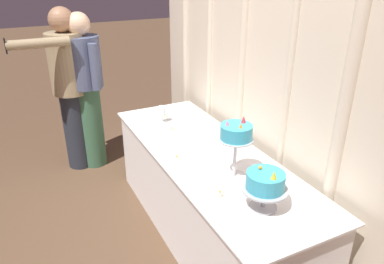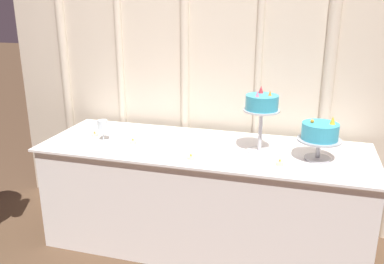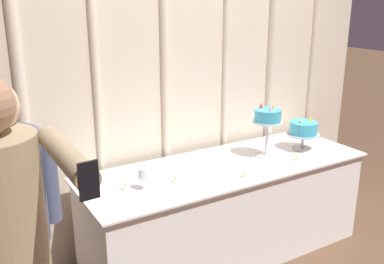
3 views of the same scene
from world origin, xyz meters
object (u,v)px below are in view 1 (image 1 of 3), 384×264
Objects in this scene: guest_man_pink_jacket at (86,87)px; cake_table at (207,195)px; cake_display_nearleft at (236,136)px; guest_girl_blue_dress at (70,85)px; tealight_far_left at (165,116)px; wine_glass at (162,111)px; tealight_near_left at (172,130)px; tealight_near_right at (177,158)px; tealight_far_right at (220,194)px; cake_display_nearright at (265,183)px.

cake_table is at bearing 19.27° from guest_man_pink_jacket.
cake_display_nearleft is 0.25× the size of guest_girl_blue_dress.
tealight_far_left is (-1.15, -0.01, -0.28)m from cake_display_nearleft.
cake_display_nearleft reaches higher than cake_table.
wine_glass is 0.15m from tealight_far_left.
guest_girl_blue_dress reaches higher than tealight_near_left.
cake_table is 44.32× the size of tealight_far_left.
guest_girl_blue_dress reaches higher than tealight_far_left.
cake_table is 44.75× the size of tealight_near_right.
cake_display_nearleft reaches higher than tealight_near_right.
guest_girl_blue_dress is at bearing -145.55° from wine_glass.
tealight_far_right is (0.50, -0.19, 0.37)m from cake_table.
tealight_near_left is (-0.83, -0.07, -0.28)m from cake_display_nearleft.
cake_display_nearleft reaches higher than cake_display_nearright.
guest_girl_blue_dress is (-0.89, -0.61, 0.07)m from wine_glass.
cake_display_nearright reaches higher than wine_glass.
cake_display_nearright is 1.40m from wine_glass.
tealight_near_left is at bearing -11.77° from tealight_far_left.
cake_display_nearright is 2.30m from guest_man_pink_jacket.
tealight_far_left and tealight_far_right have the same top height.
wine_glass is at bearing -178.23° from cake_display_nearright.
guest_man_pink_jacket is at bearing -170.31° from tealight_far_right.
tealight_far_right is (1.19, -0.12, -0.09)m from wine_glass.
tealight_near_right reaches higher than cake_table.
cake_table is 0.60m from tealight_near_left.
cake_display_nearleft is 8.56× the size of tealight_near_right.
guest_man_pink_jacket reaches higher than wine_glass.
guest_girl_blue_dress reaches higher than guest_man_pink_jacket.
cake_display_nearright is 0.77m from tealight_near_right.
tealight_near_right is at bearing -19.49° from tealight_near_left.
cake_display_nearleft is at bearing 0.37° from tealight_far_left.
tealight_near_left is at bearing 28.71° from guest_girl_blue_dress.
tealight_near_left and tealight_far_right have the same top height.
guest_man_pink_jacket reaches higher than cake_table.
guest_man_pink_jacket reaches higher than tealight_near_left.
tealight_far_right reaches higher than cake_table.
guest_girl_blue_dress reaches higher than cake_display_nearleft.
guest_girl_blue_dress is at bearing -166.57° from tealight_far_right.
tealight_far_right is 0.03× the size of guest_man_pink_jacket.
guest_girl_blue_dress is at bearing -105.12° from guest_man_pink_jacket.
cake_display_nearright is at bearing -0.76° from tealight_far_left.
guest_girl_blue_dress is (-1.58, -0.69, 0.53)m from cake_table.
cake_table is at bearing 179.34° from cake_display_nearleft.
wine_glass is 3.00× the size of tealight_far_left.
tealight_far_left is at bearing 40.48° from guest_girl_blue_dress.
cake_display_nearright is at bearing -2.54° from cake_table.
cake_display_nearright reaches higher than cake_table.
cake_display_nearright reaches higher than tealight_near_right.
wine_glass is 0.69m from tealight_near_right.
tealight_near_left is 0.47m from tealight_near_right.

